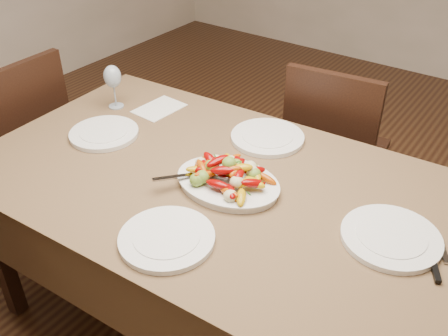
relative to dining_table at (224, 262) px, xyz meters
name	(u,v)px	position (x,y,z in m)	size (l,w,h in m)	color
floor	(215,276)	(-0.20, 0.21, -0.38)	(6.00, 6.00, 0.00)	#392011
dining_table	(224,262)	(0.00, 0.00, 0.00)	(1.84, 1.04, 0.76)	brown
chair_far	(337,151)	(0.06, 0.86, 0.10)	(0.42, 0.42, 0.95)	black
chair_left	(15,146)	(-1.26, -0.03, 0.10)	(0.42, 0.42, 0.95)	black
serving_platter	(228,184)	(0.02, -0.01, 0.39)	(0.36, 0.27, 0.02)	white
roasted_vegetables	(228,170)	(0.02, -0.01, 0.45)	(0.29, 0.20, 0.09)	#780302
serving_spoon	(206,175)	(-0.04, -0.05, 0.43)	(0.28, 0.06, 0.03)	#9EA0A8
plate_left	(104,133)	(-0.58, -0.02, 0.39)	(0.27, 0.27, 0.02)	white
plate_right	(391,238)	(0.57, 0.05, 0.39)	(0.30, 0.30, 0.02)	white
plate_far	(267,137)	(-0.03, 0.34, 0.39)	(0.29, 0.29, 0.02)	white
plate_near	(167,239)	(0.03, -0.34, 0.39)	(0.29, 0.29, 0.02)	white
wine_glass	(114,85)	(-0.72, 0.19, 0.48)	(0.08, 0.08, 0.20)	#8C99A5
menu_card	(159,108)	(-0.56, 0.29, 0.38)	(0.15, 0.21, 0.00)	silver
table_knife	(439,262)	(0.72, 0.04, 0.38)	(0.02, 0.20, 0.01)	#9EA0A8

